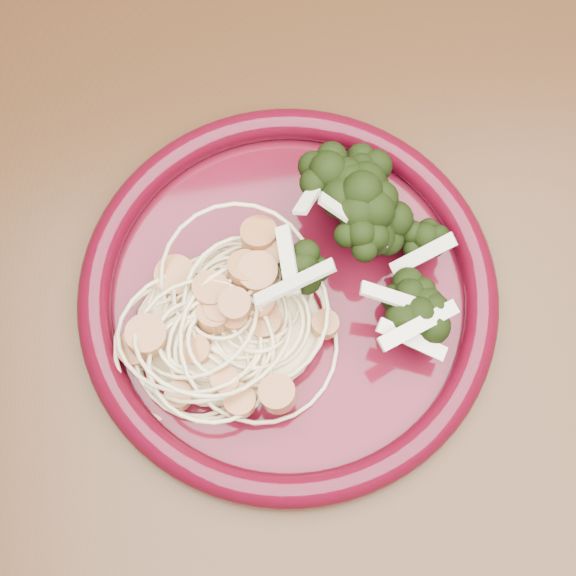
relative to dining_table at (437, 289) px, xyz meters
The scene contains 6 objects.
dining_table is the anchor object (origin of this frame).
dinner_plate 0.16m from the dining_table, 168.80° to the right, with size 0.33×0.33×0.02m.
spaghetti_pile 0.20m from the dining_table, 166.38° to the right, with size 0.11×0.10×0.03m, color beige.
scallop_cluster 0.22m from the dining_table, 166.38° to the right, with size 0.12×0.12×0.04m, color #BF7B45, non-canonical shape.
broccoli_pile 0.15m from the dining_table, behind, with size 0.08×0.13×0.05m, color black.
onion_garnish 0.17m from the dining_table, behind, with size 0.06×0.09×0.04m, color #EBE4CA, non-canonical shape.
Camera 1 is at (-0.14, -0.18, 1.22)m, focal length 50.00 mm.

